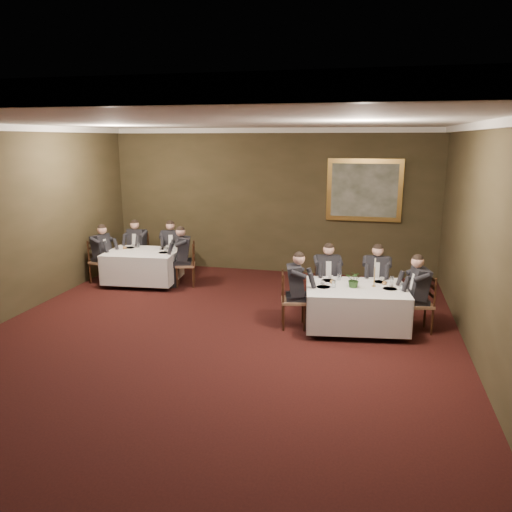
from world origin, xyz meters
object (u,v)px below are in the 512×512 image
at_px(chair_main_endleft, 293,311).
at_px(diner_sec_backright, 172,255).
at_px(diner_main_endleft, 294,299).
at_px(diner_sec_endright, 185,264).
at_px(chair_sec_backright, 172,264).
at_px(chair_sec_backleft, 139,263).
at_px(painting, 364,190).
at_px(diner_sec_endleft, 101,261).
at_px(diner_main_backright, 376,287).
at_px(diner_main_endright, 419,303).
at_px(chair_main_endright, 419,315).
at_px(diner_main_backleft, 327,286).
at_px(centerpiece, 354,279).
at_px(diner_sec_backleft, 138,254).
at_px(table_main, 355,304).
at_px(table_second, 143,265).
at_px(chair_main_backright, 375,298).
at_px(chair_sec_endright, 186,273).
at_px(chair_main_backleft, 326,297).
at_px(candlestick, 374,276).
at_px(chair_sec_endleft, 102,270).

relative_size(chair_main_endleft, diner_sec_backright, 0.74).
height_order(diner_main_endleft, diner_sec_endright, same).
relative_size(chair_main_endleft, chair_sec_backright, 1.00).
xyz_separation_m(chair_sec_backleft, painting, (5.32, 0.97, 1.80)).
bearing_deg(diner_sec_endleft, diner_main_backright, 92.99).
xyz_separation_m(diner_main_endright, diner_sec_endright, (-4.89, 1.68, 0.00)).
height_order(chair_main_endright, diner_sec_backright, diner_sec_backright).
xyz_separation_m(diner_main_backleft, chair_main_endright, (1.65, -0.65, -0.23)).
bearing_deg(centerpiece, diner_sec_backleft, 154.30).
bearing_deg(chair_main_endleft, diner_sec_backright, -140.93).
xyz_separation_m(table_main, table_second, (-4.82, 1.74, -0.00)).
bearing_deg(painting, chair_main_endright, -72.17).
distance_m(diner_sec_backleft, diner_sec_endright, 1.64).
xyz_separation_m(table_main, chair_sec_backright, (-4.47, 2.59, -0.17)).
relative_size(chair_main_backright, chair_main_endleft, 1.00).
xyz_separation_m(chair_main_endleft, chair_sec_endright, (-2.74, 1.97, 0.00)).
xyz_separation_m(table_second, diner_main_backright, (5.16, -0.81, 0.06)).
bearing_deg(table_main, diner_sec_endleft, 164.15).
bearing_deg(diner_sec_backleft, table_main, 159.31).
bearing_deg(diner_main_endright, table_main, 84.98).
distance_m(chair_main_endright, diner_main_endright, 0.23).
height_order(diner_main_endright, chair_sec_backleft, diner_main_endright).
bearing_deg(centerpiece, chair_sec_endright, 153.82).
height_order(diner_main_backright, centerpiece, diner_main_backright).
bearing_deg(painting, diner_main_endright, -72.36).
height_order(chair_main_endleft, diner_sec_endright, diner_sec_endright).
xyz_separation_m(diner_main_backright, diner_sec_endleft, (-6.16, 0.73, 0.00)).
bearing_deg(table_second, diner_main_endleft, -26.55).
relative_size(chair_main_endleft, diner_sec_endleft, 0.74).
bearing_deg(diner_sec_endright, diner_main_endleft, -142.22).
distance_m(diner_main_backleft, diner_main_backright, 0.92).
bearing_deg(chair_main_backleft, table_second, -26.81).
bearing_deg(diner_sec_endright, chair_sec_backleft, 48.02).
bearing_deg(table_second, candlestick, -17.68).
relative_size(diner_main_backright, chair_sec_backright, 1.35).
bearing_deg(chair_sec_backright, chair_main_endleft, 124.57).
xyz_separation_m(chair_main_endleft, diner_sec_backleft, (-4.24, 2.65, 0.23)).
bearing_deg(diner_sec_backright, chair_main_endleft, 124.65).
bearing_deg(chair_main_backright, chair_main_endright, 133.65).
bearing_deg(chair_sec_backleft, diner_sec_endleft, 64.40).
bearing_deg(chair_sec_endleft, centerpiece, 83.49).
distance_m(diner_main_backright, diner_sec_backright, 5.08).
height_order(table_main, diner_sec_endright, diner_sec_endright).
relative_size(centerpiece, candlestick, 0.59).
bearing_deg(chair_sec_endright, table_second, 78.08).
relative_size(table_main, diner_sec_backright, 1.39).
distance_m(table_main, diner_sec_backright, 5.16).
bearing_deg(candlestick, chair_main_backleft, 140.87).
distance_m(diner_sec_backleft, painting, 5.63).
bearing_deg(diner_main_endleft, diner_main_backright, 115.06).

